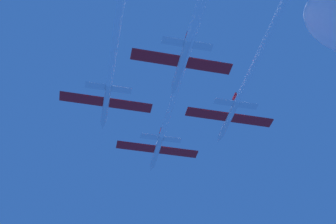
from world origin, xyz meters
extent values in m
cylinder|color=white|center=(0.56, 0.04, 0.26)|extent=(1.40, 12.75, 1.40)
cone|color=white|center=(0.56, 7.82, 0.26)|extent=(1.37, 2.81, 1.37)
ellipsoid|color=black|center=(0.56, 2.84, 0.86)|extent=(0.98, 2.55, 0.70)
cube|color=red|center=(-4.99, -0.60, 0.26)|extent=(9.69, 2.81, 0.31)
cube|color=red|center=(6.10, -0.60, 0.26)|extent=(9.69, 2.81, 0.31)
cube|color=red|center=(0.56, -5.06, 1.98)|extent=(0.37, 2.30, 2.04)
cube|color=white|center=(-2.33, -5.32, 0.26)|extent=(4.36, 1.68, 0.31)
cube|color=white|center=(3.44, -5.32, 0.26)|extent=(4.36, 1.68, 0.31)
cylinder|color=white|center=(0.56, -26.65, 0.26)|extent=(1.26, 40.62, 1.26)
cylinder|color=white|center=(-13.93, -14.31, 0.73)|extent=(1.40, 12.75, 1.40)
cone|color=white|center=(-13.93, -6.53, 0.73)|extent=(1.37, 2.81, 1.37)
ellipsoid|color=black|center=(-13.93, -11.50, 1.33)|extent=(0.98, 2.55, 0.70)
cube|color=red|center=(-19.48, -14.95, 0.73)|extent=(9.69, 2.81, 0.31)
cube|color=red|center=(-8.39, -14.95, 0.73)|extent=(9.69, 2.81, 0.31)
cube|color=red|center=(-13.93, -19.41, 2.45)|extent=(0.37, 2.30, 2.04)
cube|color=white|center=(-16.82, -19.66, 0.73)|extent=(4.36, 1.68, 0.31)
cube|color=white|center=(-11.05, -19.66, 0.73)|extent=(4.36, 1.68, 0.31)
cylinder|color=white|center=(-13.93, -41.40, 0.73)|extent=(1.26, 41.43, 1.26)
cylinder|color=white|center=(14.84, -15.30, 0.52)|extent=(1.40, 12.75, 1.40)
cone|color=white|center=(14.84, -7.52, 0.52)|extent=(1.37, 2.81, 1.37)
ellipsoid|color=black|center=(14.84, -12.49, 1.12)|extent=(0.98, 2.55, 0.70)
cube|color=red|center=(9.29, -15.93, 0.52)|extent=(9.69, 2.81, 0.31)
cube|color=red|center=(20.39, -15.93, 0.52)|extent=(9.69, 2.81, 0.31)
cube|color=red|center=(14.84, -20.40, 2.24)|extent=(0.37, 2.30, 2.04)
cube|color=white|center=(11.96, -20.65, 0.52)|extent=(4.36, 1.68, 0.31)
cube|color=white|center=(17.72, -20.65, 0.52)|extent=(4.36, 1.68, 0.31)
cylinder|color=white|center=(14.84, -43.68, 0.52)|extent=(1.26, 44.02, 1.26)
cylinder|color=white|center=(-0.17, -30.38, -0.11)|extent=(1.40, 12.75, 1.40)
cone|color=white|center=(-0.17, -22.60, -0.11)|extent=(1.37, 2.81, 1.37)
ellipsoid|color=black|center=(-0.17, -27.57, 0.48)|extent=(0.98, 2.55, 0.70)
cube|color=red|center=(-5.71, -31.01, -0.11)|extent=(9.69, 2.81, 0.31)
cube|color=red|center=(5.38, -31.01, -0.11)|extent=(9.69, 2.81, 0.31)
cube|color=red|center=(-0.17, -35.48, 1.61)|extent=(0.37, 2.30, 2.04)
cube|color=white|center=(-3.05, -35.73, -0.11)|extent=(4.36, 1.68, 0.31)
cube|color=white|center=(2.72, -35.73, -0.11)|extent=(4.36, 1.68, 0.31)
camera|label=1|loc=(-15.05, -88.61, -67.39)|focal=47.07mm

